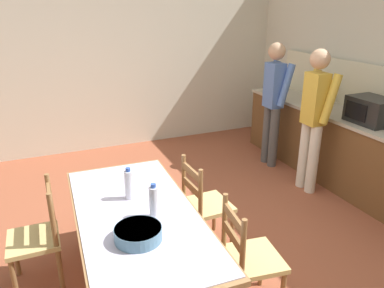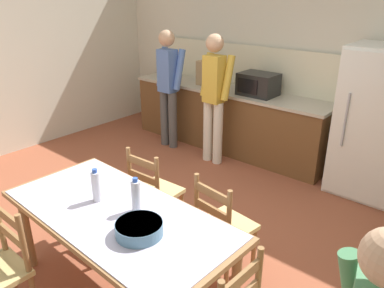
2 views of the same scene
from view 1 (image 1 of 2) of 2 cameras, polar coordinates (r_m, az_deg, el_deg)
The scene contains 15 objects.
ground_plane at distance 3.72m, azimuth 3.07°, elevation -16.23°, with size 8.32×8.32×0.00m, color brown.
wall_left at distance 6.12m, azimuth -10.50°, elevation 13.03°, with size 0.12×5.20×2.90m, color beige.
kitchen_counter at distance 5.33m, azimuth 20.83°, elevation -0.10°, with size 3.17×0.66×0.92m.
counter_splashback at distance 5.35m, azimuth 24.32°, elevation 7.96°, with size 3.13×0.03×0.60m, color beige.
microwave at distance 4.81m, azimuth 25.70°, elevation 4.62°, with size 0.50×0.39×0.30m.
paper_bag at distance 5.42m, azimuth 18.59°, elevation 7.55°, with size 0.24×0.16×0.36m, color tan.
dining_table at distance 2.93m, azimuth -8.33°, elevation -11.69°, with size 1.93×0.95×0.75m.
bottle_near_centre at distance 3.04m, azimuth -9.57°, elevation -6.13°, with size 0.07×0.07×0.27m.
bottle_off_centre at distance 2.77m, azimuth -5.83°, elevation -8.72°, with size 0.07×0.07×0.27m.
serving_bowl at distance 2.58m, azimuth -8.21°, elevation -13.24°, with size 0.32×0.32×0.09m.
chair_side_far_right at distance 2.96m, azimuth 8.59°, elevation -16.83°, with size 0.47×0.45×0.91m.
chair_side_far_left at distance 3.59m, azimuth 1.90°, elevation -9.25°, with size 0.43×0.41×0.91m.
chair_side_near_left at distance 3.39m, azimuth -22.40°, elevation -13.05°, with size 0.42×0.40×0.91m.
person_at_sink at distance 5.38m, azimuth 12.35°, elevation 6.76°, with size 0.44×0.30×1.74m.
person_at_counter at distance 4.71m, azimuth 18.12°, elevation 4.31°, with size 0.44×0.30×1.75m.
Camera 1 is at (2.66, -1.34, 2.24)m, focal length 35.00 mm.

